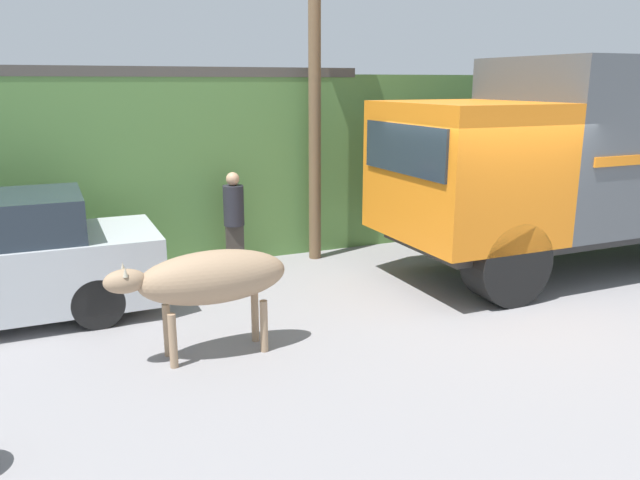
{
  "coord_description": "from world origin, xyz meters",
  "views": [
    {
      "loc": [
        -5.71,
        -6.89,
        3.06
      ],
      "look_at": [
        -2.58,
        0.21,
        1.08
      ],
      "focal_mm": 35.0,
      "sensor_mm": 36.0,
      "label": 1
    }
  ],
  "objects_px": {
    "cargo_truck": "(593,154)",
    "utility_pole": "(315,74)",
    "pedestrian_on_hill": "(234,217)",
    "brown_cow": "(210,279)"
  },
  "relations": [
    {
      "from": "cargo_truck",
      "to": "utility_pole",
      "type": "height_order",
      "value": "utility_pole"
    },
    {
      "from": "pedestrian_on_hill",
      "to": "utility_pole",
      "type": "bearing_deg",
      "value": -166.49
    },
    {
      "from": "pedestrian_on_hill",
      "to": "utility_pole",
      "type": "height_order",
      "value": "utility_pole"
    },
    {
      "from": "brown_cow",
      "to": "utility_pole",
      "type": "height_order",
      "value": "utility_pole"
    },
    {
      "from": "pedestrian_on_hill",
      "to": "utility_pole",
      "type": "distance_m",
      "value": 2.73
    },
    {
      "from": "pedestrian_on_hill",
      "to": "cargo_truck",
      "type": "bearing_deg",
      "value": 167.74
    },
    {
      "from": "brown_cow",
      "to": "pedestrian_on_hill",
      "type": "relative_size",
      "value": 1.24
    },
    {
      "from": "brown_cow",
      "to": "utility_pole",
      "type": "bearing_deg",
      "value": 46.35
    },
    {
      "from": "utility_pole",
      "to": "pedestrian_on_hill",
      "type": "bearing_deg",
      "value": -175.72
    },
    {
      "from": "cargo_truck",
      "to": "utility_pole",
      "type": "relative_size",
      "value": 1.13
    }
  ]
}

